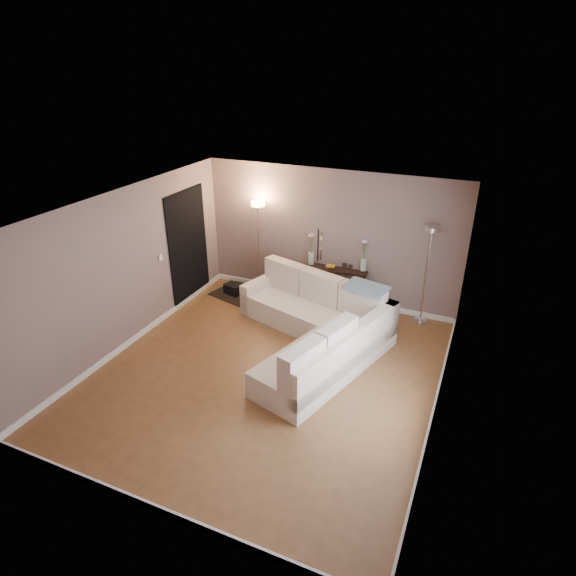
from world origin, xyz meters
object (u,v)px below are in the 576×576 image
at_px(console_table, 332,283).
at_px(floor_lamp_lit, 259,229).
at_px(floor_lamp_unlit, 429,256).
at_px(sectional_sofa, 317,326).

distance_m(console_table, floor_lamp_lit, 1.79).
bearing_deg(floor_lamp_unlit, floor_lamp_lit, 179.97).
distance_m(floor_lamp_lit, floor_lamp_unlit, 3.28).
xyz_separation_m(sectional_sofa, floor_lamp_unlit, (1.47, 1.50, 0.94)).
relative_size(console_table, floor_lamp_lit, 0.65).
bearing_deg(floor_lamp_unlit, console_table, 177.16).
xyz_separation_m(sectional_sofa, console_table, (-0.28, 1.58, 0.06)).
relative_size(sectional_sofa, floor_lamp_unlit, 1.82).
bearing_deg(console_table, sectional_sofa, -80.12).
relative_size(sectional_sofa, console_table, 2.72).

